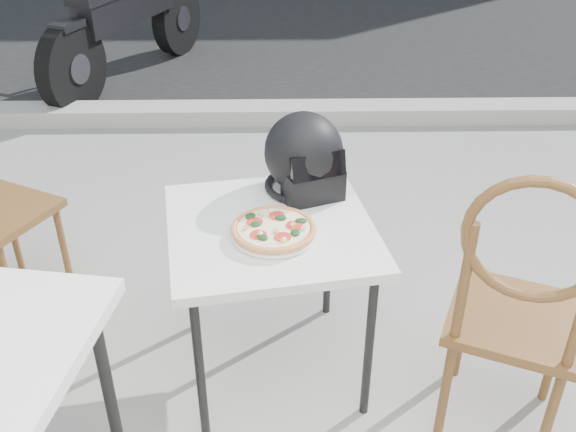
{
  "coord_description": "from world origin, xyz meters",
  "views": [
    {
      "loc": [
        -0.24,
        -1.44,
        1.89
      ],
      "look_at": [
        -0.2,
        0.44,
        0.73
      ],
      "focal_mm": 40.0,
      "sensor_mm": 36.0,
      "label": 1
    }
  ],
  "objects_px": {
    "pizza": "(274,229)",
    "motorcycle": "(129,22)",
    "cafe_chair_main": "(520,300)",
    "helmet": "(305,158)",
    "plate": "(274,234)",
    "cafe_table_main": "(271,239)"
  },
  "relations": [
    {
      "from": "plate",
      "to": "cafe_table_main",
      "type": "bearing_deg",
      "value": 98.78
    },
    {
      "from": "cafe_chair_main",
      "to": "pizza",
      "type": "bearing_deg",
      "value": 4.37
    },
    {
      "from": "cafe_table_main",
      "to": "pizza",
      "type": "bearing_deg",
      "value": -81.13
    },
    {
      "from": "motorcycle",
      "to": "cafe_chair_main",
      "type": "bearing_deg",
      "value": -40.18
    },
    {
      "from": "cafe_table_main",
      "to": "plate",
      "type": "distance_m",
      "value": 0.1
    },
    {
      "from": "plate",
      "to": "motorcycle",
      "type": "relative_size",
      "value": 0.17
    },
    {
      "from": "helmet",
      "to": "cafe_chair_main",
      "type": "bearing_deg",
      "value": -63.32
    },
    {
      "from": "pizza",
      "to": "cafe_chair_main",
      "type": "relative_size",
      "value": 0.29
    },
    {
      "from": "cafe_table_main",
      "to": "motorcycle",
      "type": "xyz_separation_m",
      "value": [
        -1.2,
        3.49,
        -0.13
      ]
    },
    {
      "from": "helmet",
      "to": "plate",
      "type": "bearing_deg",
      "value": -130.54
    },
    {
      "from": "plate",
      "to": "pizza",
      "type": "bearing_deg",
      "value": 68.52
    },
    {
      "from": "pizza",
      "to": "motorcycle",
      "type": "height_order",
      "value": "motorcycle"
    },
    {
      "from": "helmet",
      "to": "motorcycle",
      "type": "height_order",
      "value": "motorcycle"
    },
    {
      "from": "helmet",
      "to": "cafe_table_main",
      "type": "bearing_deg",
      "value": -137.69
    },
    {
      "from": "cafe_table_main",
      "to": "pizza",
      "type": "xyz_separation_m",
      "value": [
        0.01,
        -0.07,
        0.09
      ]
    },
    {
      "from": "motorcycle",
      "to": "plate",
      "type": "bearing_deg",
      "value": -48.75
    },
    {
      "from": "cafe_table_main",
      "to": "helmet",
      "type": "distance_m",
      "value": 0.35
    },
    {
      "from": "plate",
      "to": "pizza",
      "type": "distance_m",
      "value": 0.02
    },
    {
      "from": "pizza",
      "to": "motorcycle",
      "type": "relative_size",
      "value": 0.15
    },
    {
      "from": "cafe_chair_main",
      "to": "motorcycle",
      "type": "bearing_deg",
      "value": -38.85
    },
    {
      "from": "cafe_table_main",
      "to": "helmet",
      "type": "xyz_separation_m",
      "value": [
        0.13,
        0.25,
        0.2
      ]
    },
    {
      "from": "cafe_table_main",
      "to": "motorcycle",
      "type": "relative_size",
      "value": 0.39
    }
  ]
}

